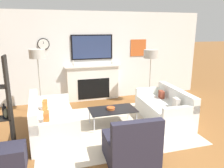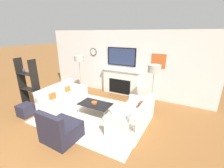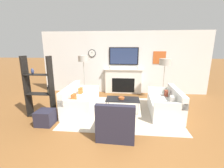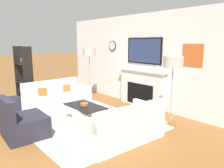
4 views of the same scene
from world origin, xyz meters
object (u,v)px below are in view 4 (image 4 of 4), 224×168
object	(u,v)px
coffee_table	(85,107)
ottoman	(12,105)
armchair	(23,124)
decorative_bowl	(84,104)
floor_lamp_left	(89,53)
floor_lamp_right	(173,63)
couch_left	(57,100)
couch_right	(122,127)
shelf_unit	(24,78)

from	to	relation	value
coffee_table	ottoman	xyz separation A→B (m)	(-2.00, -1.08, -0.18)
armchair	decorative_bowl	xyz separation A→B (m)	(0.06, 1.44, 0.16)
floor_lamp_left	floor_lamp_right	size ratio (longest dim) A/B	1.06
couch_left	couch_right	world-z (taller)	couch_left
armchair	floor_lamp_left	xyz separation A→B (m)	(-1.48, 2.68, 1.28)
floor_lamp_left	ottoman	world-z (taller)	floor_lamp_left
shelf_unit	decorative_bowl	bearing A→B (deg)	13.69
couch_right	coffee_table	world-z (taller)	couch_right
couch_left	armchair	size ratio (longest dim) A/B	2.06
armchair	coffee_table	bearing A→B (deg)	85.84
floor_lamp_right	ottoman	distance (m)	4.42
couch_left	coffee_table	size ratio (longest dim) A/B	1.67
floor_lamp_right	ottoman	world-z (taller)	floor_lamp_right
couch_right	coffee_table	bearing A→B (deg)	178.36
couch_left	ottoman	bearing A→B (deg)	-121.16
shelf_unit	ottoman	distance (m)	0.91
armchair	floor_lamp_right	bearing A→B (deg)	58.55
coffee_table	ottoman	size ratio (longest dim) A/B	2.46
floor_lamp_left	shelf_unit	world-z (taller)	shelf_unit
shelf_unit	ottoman	xyz separation A→B (m)	(0.39, -0.51, -0.65)
armchair	shelf_unit	distance (m)	2.51
shelf_unit	floor_lamp_right	bearing A→B (deg)	24.83
coffee_table	floor_lamp_right	world-z (taller)	floor_lamp_right
floor_lamp_right	shelf_unit	xyz separation A→B (m)	(-3.93, -1.82, -0.62)
decorative_bowl	floor_lamp_right	distance (m)	2.25
couch_right	decorative_bowl	distance (m)	1.37
couch_left	ottoman	xyz separation A→B (m)	(-0.63, -1.04, -0.09)
decorative_bowl	shelf_unit	size ratio (longest dim) A/B	0.11
armchair	floor_lamp_right	xyz separation A→B (m)	(1.64, 2.68, 1.18)
couch_left	floor_lamp_left	world-z (taller)	floor_lamp_left
decorative_bowl	floor_lamp_left	size ratio (longest dim) A/B	0.11
couch_left	decorative_bowl	world-z (taller)	couch_left
floor_lamp_left	floor_lamp_right	world-z (taller)	floor_lamp_left
couch_left	floor_lamp_left	xyz separation A→B (m)	(-0.21, 1.29, 1.27)
couch_right	floor_lamp_right	xyz separation A→B (m)	(0.22, 1.29, 1.17)
couch_right	floor_lamp_right	size ratio (longest dim) A/B	1.05
couch_right	floor_lamp_right	world-z (taller)	floor_lamp_right
couch_right	floor_lamp_left	bearing A→B (deg)	156.09
floor_lamp_right	shelf_unit	world-z (taller)	shelf_unit
armchair	coffee_table	distance (m)	1.44
armchair	decorative_bowl	size ratio (longest dim) A/B	4.36
floor_lamp_left	shelf_unit	distance (m)	2.11
couch_right	shelf_unit	distance (m)	3.79
armchair	shelf_unit	size ratio (longest dim) A/B	0.48
coffee_table	decorative_bowl	distance (m)	0.07
ottoman	couch_right	bearing A→B (deg)	17.43
armchair	ottoman	distance (m)	1.93
couch_left	floor_lamp_right	bearing A→B (deg)	23.87
couch_left	floor_lamp_right	world-z (taller)	floor_lamp_right
couch_right	decorative_bowl	world-z (taller)	couch_right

